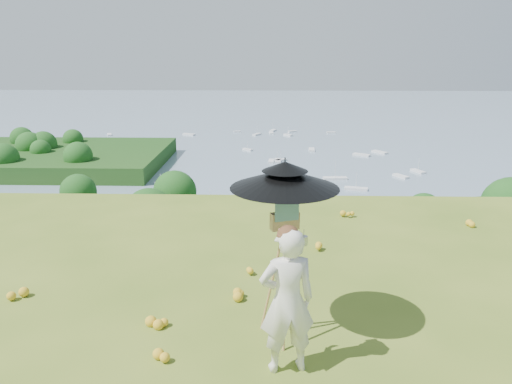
# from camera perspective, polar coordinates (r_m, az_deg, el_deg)

# --- Properties ---
(shoreline_tier) EXTENTS (170.00, 28.00, 8.00)m
(shoreline_tier) POSITION_cam_1_polar(r_m,az_deg,el_deg) (88.05, 1.38, -10.33)
(shoreline_tier) COLOR #726A5B
(shoreline_tier) RESTS_ON bay_water
(bay_water) EXTENTS (700.00, 700.00, 0.00)m
(bay_water) POSITION_cam_1_polar(r_m,az_deg,el_deg) (246.67, 1.56, 7.43)
(bay_water) COLOR #758CA8
(bay_water) RESTS_ON ground
(peninsula) EXTENTS (90.00, 60.00, 12.00)m
(peninsula) POSITION_cam_1_polar(r_m,az_deg,el_deg) (178.63, -23.37, 4.40)
(peninsula) COLOR #0F3911
(peninsula) RESTS_ON bay_water
(slope_trees) EXTENTS (110.00, 50.00, 6.00)m
(slope_trees) POSITION_cam_1_polar(r_m,az_deg,el_deg) (42.90, 1.32, -9.00)
(slope_trees) COLOR #144415
(slope_trees) RESTS_ON forest_slope
(harbor_town) EXTENTS (110.00, 22.00, 5.00)m
(harbor_town) POSITION_cam_1_polar(r_m,az_deg,el_deg) (85.36, 1.41, -6.42)
(harbor_town) COLOR silver
(harbor_town) RESTS_ON shoreline_tier
(moored_boats) EXTENTS (140.00, 140.00, 0.70)m
(moored_boats) POSITION_cam_1_polar(r_m,az_deg,el_deg) (169.38, -2.72, 3.53)
(moored_boats) COLOR white
(moored_boats) RESTS_ON bay_water
(painter) EXTENTS (0.63, 0.49, 1.56)m
(painter) POSITION_cam_1_polar(r_m,az_deg,el_deg) (5.10, 3.57, -12.32)
(painter) COLOR white
(painter) RESTS_ON ground
(field_easel) EXTENTS (0.80, 0.80, 1.64)m
(field_easel) POSITION_cam_1_polar(r_m,az_deg,el_deg) (5.62, 3.21, -9.00)
(field_easel) COLOR #A76E46
(field_easel) RESTS_ON ground
(sun_umbrella) EXTENTS (1.50, 1.50, 0.76)m
(sun_umbrella) POSITION_cam_1_polar(r_m,az_deg,el_deg) (5.33, 3.28, -0.01)
(sun_umbrella) COLOR black
(sun_umbrella) RESTS_ON field_easel
(painter_cap) EXTENTS (0.27, 0.30, 0.10)m
(painter_cap) POSITION_cam_1_polar(r_m,az_deg,el_deg) (4.79, 3.72, -4.55)
(painter_cap) COLOR pink
(painter_cap) RESTS_ON painter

